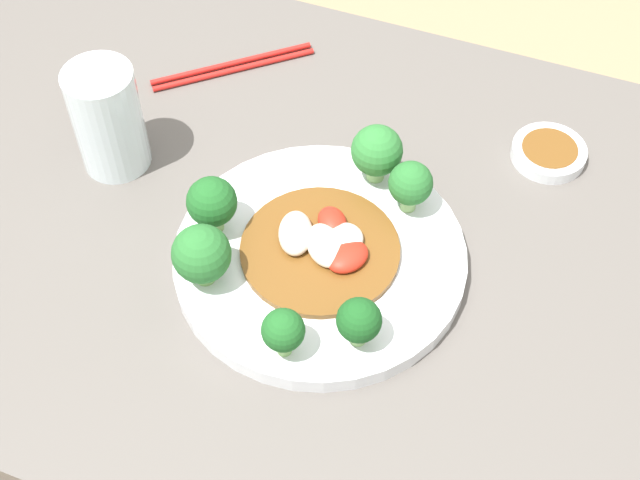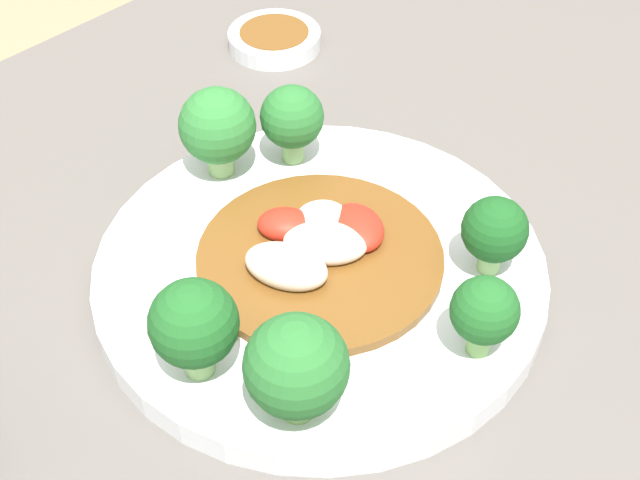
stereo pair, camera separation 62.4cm
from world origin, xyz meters
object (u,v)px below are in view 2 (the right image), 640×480
Objects in this scene: broccoli_southwest at (292,118)px; broccoli_north at (484,312)px; broccoli_south at (217,127)px; stirfry_center at (318,250)px; plate at (320,272)px; sauce_dish at (274,38)px; broccoli_northwest at (495,231)px; broccoli_northeast at (296,367)px; broccoli_east at (194,325)px.

broccoli_north is at bearing 75.33° from broccoli_southwest.
stirfry_center is at bearing 81.13° from broccoli_south.
broccoli_southwest is 0.38× the size of stirfry_center.
broccoli_southwest is (-0.05, 0.03, -0.00)m from broccoli_south.
broccoli_southwest is (-0.07, -0.09, 0.05)m from plate.
broccoli_northwest is at bearing 69.86° from sauce_dish.
broccoli_northwest is at bearing 91.92° from broccoli_southwest.
broccoli_north is 0.40m from sauce_dish.
broccoli_northeast is (0.11, 0.19, -0.00)m from broccoli_south.
stirfry_center reaches higher than sauce_dish.
sauce_dish is (-0.19, -0.23, -0.02)m from stirfry_center.
sauce_dish is at bearing -129.04° from stirfry_center.
plate is 5.34× the size of broccoli_north.
stirfry_center is (0.06, 0.09, -0.03)m from broccoli_southwest.
broccoli_east reaches higher than broccoli_southwest.
broccoli_south reaches higher than broccoli_east.
broccoli_east is (0.13, 0.13, -0.00)m from broccoli_south.
broccoli_north is 0.91× the size of broccoli_southwest.
broccoli_east is 0.97× the size of broccoli_northeast.
broccoli_east is 0.39m from sauce_dish.
broccoli_north is 0.84× the size of broccoli_east.
stirfry_center is at bearing -173.84° from broccoli_east.
broccoli_northwest is at bearing 128.64° from stirfry_center.
broccoli_northeast is 0.23m from broccoli_southwest.
broccoli_southwest is (-0.05, -0.21, 0.00)m from broccoli_north.
sauce_dish is (-0.12, -0.14, -0.05)m from broccoli_southwest.
broccoli_northwest is 0.17m from broccoli_southwest.
broccoli_south is (0.05, -0.20, 0.01)m from broccoli_northwest.
broccoli_northwest is at bearing 157.77° from broccoli_east.
broccoli_south is 1.03× the size of broccoli_east.
sauce_dish is (-0.12, -0.32, -0.04)m from broccoli_northwest.
broccoli_north is at bearing 155.22° from broccoli_northeast.
broccoli_southwest reaches higher than plate.
broccoli_south reaches higher than broccoli_southwest.
stirfry_center is at bearing -85.57° from broccoli_north.
stirfry_center is (0.07, -0.09, -0.03)m from broccoli_northwest.
sauce_dish is (-0.30, -0.24, -0.05)m from broccoli_east.
plate is 4.47× the size of broccoli_east.
plate is 0.12m from broccoli_northwest.
plate is 1.84× the size of stirfry_center.
broccoli_south is at bearing 34.48° from sauce_dish.
sauce_dish is at bearing -132.83° from broccoli_northeast.
broccoli_northeast is (0.10, -0.05, 0.00)m from broccoli_north.
broccoli_northwest is at bearing 175.48° from broccoli_northeast.
broccoli_northeast is 0.43× the size of stirfry_center.
broccoli_northwest is at bearing 130.07° from plate.
broccoli_east reaches higher than stirfry_center.
broccoli_north is 0.12m from broccoli_northeast.
broccoli_southwest is at bearing 148.59° from broccoli_south.
broccoli_south is 0.82× the size of sauce_dish.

